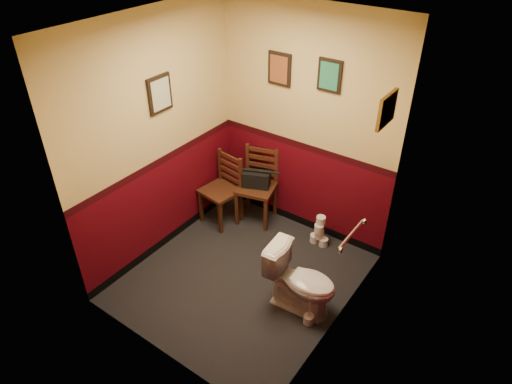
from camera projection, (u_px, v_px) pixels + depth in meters
floor at (243, 277)px, 5.03m from camera, size 2.20×2.40×0.00m
ceiling at (237, 24)px, 3.52m from camera, size 2.20×2.40×0.00m
wall_back at (305, 127)px, 5.08m from camera, size 2.20×0.00×2.70m
wall_front at (146, 241)px, 3.46m from camera, size 2.20×0.00×2.70m
wall_left at (157, 142)px, 4.80m from camera, size 0.00×2.40×2.70m
wall_right at (347, 214)px, 3.74m from camera, size 0.00×2.40×2.70m
grab_bar at (352, 234)px, 4.15m from camera, size 0.05×0.56×0.06m
framed_print_back_a at (279, 69)px, 4.90m from camera, size 0.28×0.04×0.36m
framed_print_back_b at (330, 76)px, 4.59m from camera, size 0.26×0.04×0.34m
framed_print_left at (160, 94)px, 4.58m from camera, size 0.04×0.30×0.38m
framed_print_right at (387, 110)px, 3.77m from camera, size 0.04×0.34×0.28m
toilet at (301, 281)px, 4.49m from camera, size 0.75×0.46×0.70m
toilet_brush at (309, 319)px, 4.47m from camera, size 0.10×0.10×0.37m
chair_left at (223, 189)px, 5.67m from camera, size 0.47×0.47×0.90m
chair_right at (258, 186)px, 5.69m from camera, size 0.55×0.55×0.95m
handbag at (257, 179)px, 5.58m from camera, size 0.36×0.28×0.24m
tp_stack at (319, 233)px, 5.41m from camera, size 0.23×0.14×0.40m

